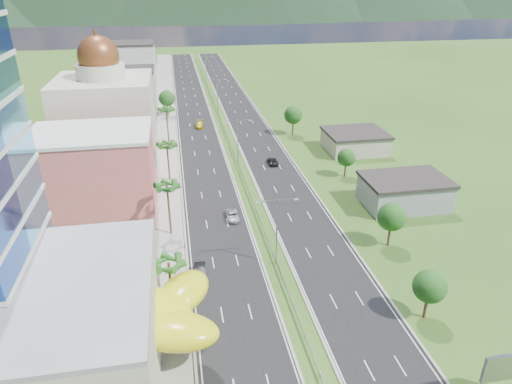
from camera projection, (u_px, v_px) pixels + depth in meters
ground at (292, 306)px, 60.09m from camera, size 500.00×500.00×0.00m
road_left at (195, 119)px, 138.90m from camera, size 11.00×260.00×0.04m
road_right at (244, 117)px, 141.32m from camera, size 11.00×260.00×0.04m
sidewalk_left at (163, 121)px, 137.35m from camera, size 7.00×260.00×0.12m
median_guardrail at (226, 134)px, 123.84m from camera, size 0.10×216.06×0.76m
streetlight_median_b at (277, 225)px, 66.09m from camera, size 6.04×0.25×11.00m
streetlight_median_c at (238, 138)px, 101.66m from camera, size 6.04×0.25×11.00m
streetlight_median_d at (217, 92)px, 141.68m from camera, size 6.04×0.25×11.00m
streetlight_median_e at (206, 67)px, 181.69m from camera, size 6.04×0.25×11.00m
mall_podium at (9, 338)px, 47.24m from camera, size 30.00×24.00×11.00m
lime_canopy at (130, 315)px, 51.17m from camera, size 18.00×15.00×7.40m
pink_shophouse at (96, 175)px, 80.82m from camera, size 20.00×15.00×15.00m
domed_building at (107, 118)px, 99.62m from camera, size 20.00×20.00×28.70m
midrise_grey at (123, 104)px, 123.45m from camera, size 16.00×15.00×16.00m
midrise_beige at (129, 92)px, 143.66m from camera, size 16.00×15.00×13.00m
midrise_white at (133, 70)px, 163.04m from camera, size 16.00×15.00×18.00m
billboard at (507, 368)px, 44.93m from camera, size 5.20×0.35×6.20m
shed_near at (404, 193)px, 85.76m from camera, size 15.00×10.00×5.00m
shed_far at (355, 142)px, 112.89m from camera, size 14.00×12.00×4.40m
palm_tree_b at (169, 265)px, 56.35m from camera, size 3.60×3.60×8.10m
palm_tree_c at (167, 188)px, 73.52m from camera, size 3.60×3.60×9.60m
palm_tree_d at (167, 146)px, 94.38m from camera, size 3.60×3.60×8.60m
palm_tree_e at (166, 111)px, 116.28m from camera, size 3.60×3.60×9.40m
leafy_tree_lfar at (167, 98)px, 139.68m from camera, size 4.90×4.90×8.05m
leafy_tree_ra at (430, 287)px, 56.18m from camera, size 4.20×4.20×6.90m
leafy_tree_rb at (392, 217)px, 71.61m from camera, size 4.55×4.55×7.47m
leafy_tree_rc at (346, 158)px, 97.33m from camera, size 3.85×3.85×6.33m
leafy_tree_rd at (293, 115)px, 122.85m from camera, size 4.90×4.90×8.05m
mountain_ridge at (240, 19)px, 469.91m from camera, size 860.00×140.00×90.00m
car_dark_left at (200, 273)px, 65.59m from camera, size 1.92×4.82×1.56m
car_silver_mid_left at (232, 216)px, 81.48m from camera, size 2.15×4.61×1.28m
car_yellow_far_left at (200, 124)px, 131.13m from camera, size 2.81×5.67×1.58m
car_dark_far_right at (273, 161)px, 105.44m from camera, size 2.21×4.63×1.28m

